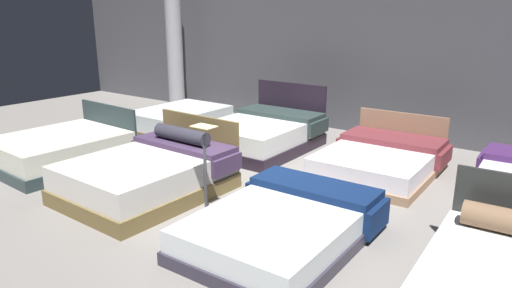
{
  "coord_description": "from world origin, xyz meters",
  "views": [
    {
      "loc": [
        3.59,
        -5.01,
        2.44
      ],
      "look_at": [
        -0.2,
        0.14,
        0.59
      ],
      "focal_mm": 32.36,
      "sensor_mm": 36.0,
      "label": 1
    }
  ],
  "objects_px": {
    "bed_0": "(61,150)",
    "bed_2": "(284,225)",
    "bed_5": "(262,134)",
    "price_sign": "(206,182)",
    "bed_6": "(381,160)",
    "support_pillar": "(174,40)",
    "bed_4": "(180,121)",
    "bed_1": "(150,174)"
  },
  "relations": [
    {
      "from": "bed_2",
      "to": "bed_4",
      "type": "bearing_deg",
      "value": 146.91
    },
    {
      "from": "bed_4",
      "to": "support_pillar",
      "type": "relative_size",
      "value": 0.55
    },
    {
      "from": "bed_6",
      "to": "support_pillar",
      "type": "height_order",
      "value": "support_pillar"
    },
    {
      "from": "bed_5",
      "to": "price_sign",
      "type": "height_order",
      "value": "price_sign"
    },
    {
      "from": "bed_1",
      "to": "bed_5",
      "type": "distance_m",
      "value": 2.69
    },
    {
      "from": "support_pillar",
      "to": "bed_1",
      "type": "bearing_deg",
      "value": -48.08
    },
    {
      "from": "bed_4",
      "to": "price_sign",
      "type": "relative_size",
      "value": 1.69
    },
    {
      "from": "bed_1",
      "to": "bed_0",
      "type": "bearing_deg",
      "value": -178.25
    },
    {
      "from": "bed_5",
      "to": "price_sign",
      "type": "xyz_separation_m",
      "value": [
        1.14,
        -2.78,
        0.17
      ]
    },
    {
      "from": "bed_0",
      "to": "support_pillar",
      "type": "relative_size",
      "value": 0.57
    },
    {
      "from": "bed_6",
      "to": "bed_4",
      "type": "bearing_deg",
      "value": 179.64
    },
    {
      "from": "support_pillar",
      "to": "bed_6",
      "type": "bearing_deg",
      "value": -13.29
    },
    {
      "from": "bed_5",
      "to": "bed_6",
      "type": "distance_m",
      "value": 2.26
    },
    {
      "from": "bed_6",
      "to": "support_pillar",
      "type": "xyz_separation_m",
      "value": [
        -5.92,
        1.4,
        1.54
      ]
    },
    {
      "from": "bed_4",
      "to": "bed_2",
      "type": "bearing_deg",
      "value": -32.22
    },
    {
      "from": "bed_6",
      "to": "price_sign",
      "type": "bearing_deg",
      "value": -112.93
    },
    {
      "from": "bed_1",
      "to": "price_sign",
      "type": "bearing_deg",
      "value": -3.51
    },
    {
      "from": "bed_0",
      "to": "price_sign",
      "type": "bearing_deg",
      "value": 1.3
    },
    {
      "from": "bed_4",
      "to": "bed_6",
      "type": "distance_m",
      "value": 4.34
    },
    {
      "from": "bed_4",
      "to": "bed_5",
      "type": "distance_m",
      "value": 2.09
    },
    {
      "from": "bed_0",
      "to": "bed_2",
      "type": "height_order",
      "value": "bed_0"
    },
    {
      "from": "bed_6",
      "to": "bed_2",
      "type": "bearing_deg",
      "value": -90.96
    },
    {
      "from": "bed_5",
      "to": "bed_6",
      "type": "xyz_separation_m",
      "value": [
        2.25,
        0.02,
        -0.07
      ]
    },
    {
      "from": "bed_4",
      "to": "price_sign",
      "type": "bearing_deg",
      "value": -40.44
    },
    {
      "from": "bed_5",
      "to": "bed_6",
      "type": "relative_size",
      "value": 1.01
    },
    {
      "from": "price_sign",
      "to": "bed_1",
      "type": "bearing_deg",
      "value": 175.38
    },
    {
      "from": "bed_0",
      "to": "bed_2",
      "type": "relative_size",
      "value": 0.92
    },
    {
      "from": "bed_4",
      "to": "support_pillar",
      "type": "height_order",
      "value": "support_pillar"
    },
    {
      "from": "bed_1",
      "to": "bed_4",
      "type": "height_order",
      "value": "bed_1"
    },
    {
      "from": "bed_4",
      "to": "support_pillar",
      "type": "bearing_deg",
      "value": 136.86
    },
    {
      "from": "bed_1",
      "to": "price_sign",
      "type": "relative_size",
      "value": 1.87
    },
    {
      "from": "bed_6",
      "to": "bed_5",
      "type": "bearing_deg",
      "value": 179.32
    },
    {
      "from": "bed_1",
      "to": "bed_6",
      "type": "bearing_deg",
      "value": 51.81
    },
    {
      "from": "bed_0",
      "to": "bed_1",
      "type": "relative_size",
      "value": 0.94
    },
    {
      "from": "bed_2",
      "to": "bed_1",
      "type": "bearing_deg",
      "value": 176.84
    },
    {
      "from": "bed_6",
      "to": "support_pillar",
      "type": "distance_m",
      "value": 6.27
    },
    {
      "from": "bed_0",
      "to": "price_sign",
      "type": "distance_m",
      "value": 3.26
    },
    {
      "from": "support_pillar",
      "to": "price_sign",
      "type": "bearing_deg",
      "value": -41.19
    },
    {
      "from": "bed_4",
      "to": "bed_5",
      "type": "relative_size",
      "value": 0.91
    },
    {
      "from": "bed_5",
      "to": "price_sign",
      "type": "distance_m",
      "value": 3.01
    },
    {
      "from": "bed_0",
      "to": "bed_6",
      "type": "bearing_deg",
      "value": 34.58
    },
    {
      "from": "price_sign",
      "to": "bed_0",
      "type": "bearing_deg",
      "value": 178.84
    }
  ]
}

